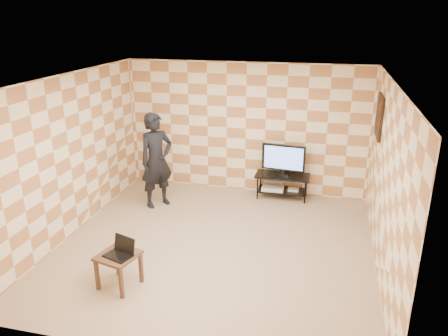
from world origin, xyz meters
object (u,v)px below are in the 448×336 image
Objects in this scene: tv_stand at (282,181)px; tv at (283,158)px; person at (157,160)px; side_table at (118,260)px.

tv reaches higher than tv_stand.
tv is 2.51m from person.
person is at bearing 100.40° from side_table.
person is (-2.34, -0.92, 0.08)m from tv.
side_table is (-1.84, -3.61, -0.44)m from tv.
person reaches higher than tv.
side_table is (-1.84, -3.61, 0.04)m from tv_stand.
tv_stand is 2.58m from person.
tv_stand is at bearing -29.36° from person.
tv_stand is at bearing 62.97° from side_table.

